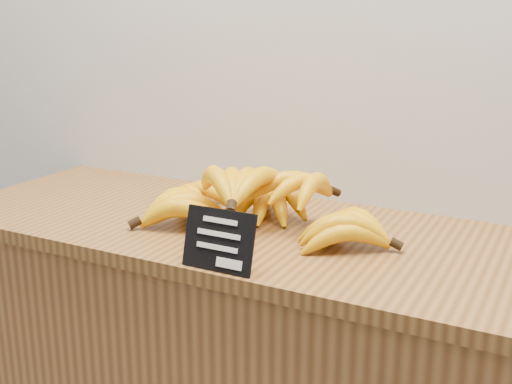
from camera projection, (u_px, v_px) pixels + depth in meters
name	position (u px, v px, depth m)	size (l,w,h in m)	color
counter_top	(267.00, 234.00, 1.36)	(1.48, 0.54, 0.03)	brown
chalkboard_sign	(219.00, 240.00, 1.12)	(0.14, 0.01, 0.11)	black
banana_pile	(250.00, 200.00, 1.37)	(0.59, 0.33, 0.13)	#EAAC09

